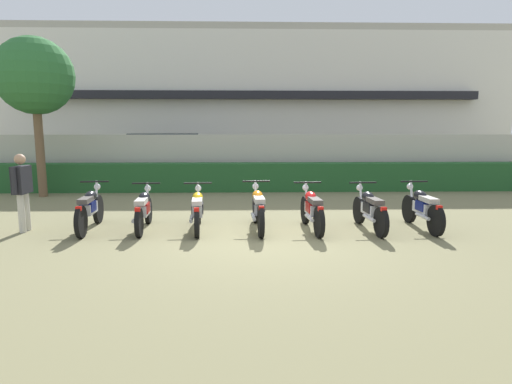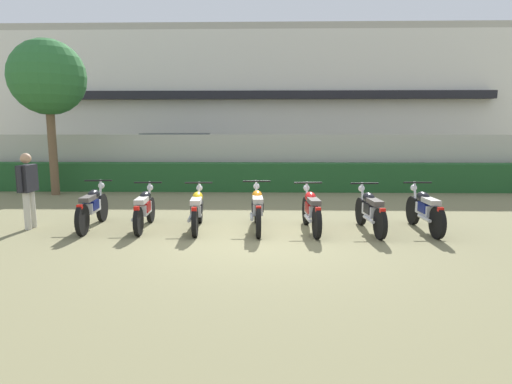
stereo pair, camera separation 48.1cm
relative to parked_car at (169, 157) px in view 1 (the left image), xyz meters
name	(u,v)px [view 1 (the left image)]	position (x,y,z in m)	size (l,w,h in m)	color
ground	(257,238)	(3.31, -9.49, -0.94)	(60.00, 60.00, 0.00)	olive
building	(248,103)	(3.31, 5.51, 2.47)	(24.79, 6.50, 6.81)	silver
compound_wall	(251,162)	(3.31, -2.51, 0.00)	(23.55, 0.30, 1.88)	#BCB7A8
hedge_row	(252,177)	(3.31, -3.21, -0.46)	(18.84, 0.70, 0.94)	#235628
parked_car	(169,157)	(0.00, 0.00, 0.00)	(4.66, 2.43, 1.89)	#9EA3A8
tree_near_inspector	(35,77)	(-3.19, -4.20, 2.68)	(2.29, 2.29, 4.80)	brown
motorcycle_in_row_0	(90,208)	(-0.15, -8.72, -0.48)	(0.60, 1.96, 0.97)	black
motorcycle_in_row_1	(144,209)	(0.96, -8.75, -0.50)	(0.60, 1.81, 0.94)	black
motorcycle_in_row_2	(198,209)	(2.09, -8.79, -0.50)	(0.60, 1.84, 0.94)	black
motorcycle_in_row_3	(258,208)	(3.34, -8.79, -0.48)	(0.60, 1.98, 0.98)	black
motorcycle_in_row_4	(312,209)	(4.46, -8.87, -0.49)	(0.60, 1.86, 0.96)	black
motorcycle_in_row_5	(370,209)	(5.65, -8.90, -0.49)	(0.60, 1.86, 0.96)	black
motorcycle_in_row_6	(422,208)	(6.78, -8.83, -0.48)	(0.60, 1.88, 0.97)	black
inspector_person	(22,186)	(-1.46, -8.79, 0.00)	(0.22, 0.65, 1.59)	beige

